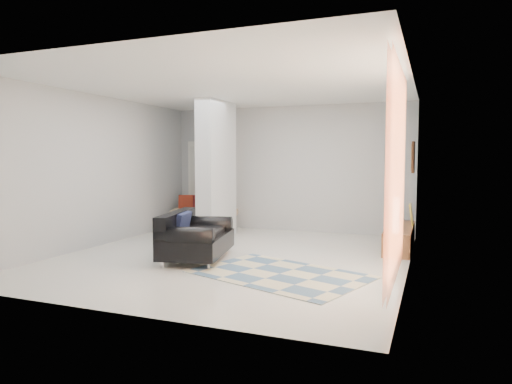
% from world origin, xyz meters
% --- Properties ---
extents(floor, '(6.00, 6.00, 0.00)m').
position_xyz_m(floor, '(0.00, 0.00, 0.00)').
color(floor, silver).
rests_on(floor, ground).
extents(ceiling, '(6.00, 6.00, 0.00)m').
position_xyz_m(ceiling, '(0.00, 0.00, 2.80)').
color(ceiling, white).
rests_on(ceiling, wall_back).
extents(wall_back, '(6.00, 0.00, 6.00)m').
position_xyz_m(wall_back, '(0.00, 3.00, 1.40)').
color(wall_back, '#B5B7B9').
rests_on(wall_back, ground).
extents(wall_front, '(6.00, 0.00, 6.00)m').
position_xyz_m(wall_front, '(0.00, -3.00, 1.40)').
color(wall_front, '#B5B7B9').
rests_on(wall_front, ground).
extents(wall_left, '(0.00, 6.00, 6.00)m').
position_xyz_m(wall_left, '(-2.75, 0.00, 1.40)').
color(wall_left, '#B5B7B9').
rests_on(wall_left, ground).
extents(wall_right, '(0.00, 6.00, 6.00)m').
position_xyz_m(wall_right, '(2.75, 0.00, 1.40)').
color(wall_right, '#B5B7B9').
rests_on(wall_right, ground).
extents(partition_column, '(0.35, 1.20, 2.80)m').
position_xyz_m(partition_column, '(-1.10, 1.60, 1.40)').
color(partition_column, silver).
rests_on(partition_column, floor).
extents(hallway_door, '(0.85, 0.06, 2.04)m').
position_xyz_m(hallway_door, '(-2.10, 2.96, 1.02)').
color(hallway_door, white).
rests_on(hallway_door, floor).
extents(curtain, '(0.00, 2.55, 2.55)m').
position_xyz_m(curtain, '(2.67, -1.15, 1.45)').
color(curtain, '#FF7843').
rests_on(curtain, wall_right).
extents(wall_art, '(0.04, 0.45, 0.55)m').
position_xyz_m(wall_art, '(2.72, 1.70, 1.65)').
color(wall_art, '#381D0F').
rests_on(wall_art, wall_right).
extents(media_console, '(0.45, 1.88, 0.80)m').
position_xyz_m(media_console, '(2.52, 1.70, 0.20)').
color(media_console, brown).
rests_on(media_console, floor).
extents(loveseat, '(1.20, 1.69, 0.76)m').
position_xyz_m(loveseat, '(-0.54, -0.40, 0.36)').
color(loveseat, silver).
rests_on(loveseat, floor).
extents(daybed, '(1.65, 1.06, 0.77)m').
position_xyz_m(daybed, '(-1.94, 2.62, 0.43)').
color(daybed, black).
rests_on(daybed, floor).
extents(area_rug, '(2.73, 2.25, 0.01)m').
position_xyz_m(area_rug, '(1.08, -0.85, 0.01)').
color(area_rug, beige).
rests_on(area_rug, floor).
extents(cylinder_lamp, '(0.11, 0.11, 0.59)m').
position_xyz_m(cylinder_lamp, '(2.50, 1.00, 0.69)').
color(cylinder_lamp, white).
rests_on(cylinder_lamp, media_console).
extents(bronze_figurine, '(0.15, 0.15, 0.27)m').
position_xyz_m(bronze_figurine, '(2.47, 2.32, 0.53)').
color(bronze_figurine, '#2F1F15').
rests_on(bronze_figurine, media_console).
extents(vase, '(0.20, 0.20, 0.20)m').
position_xyz_m(vase, '(2.47, 1.36, 0.50)').
color(vase, white).
rests_on(vase, media_console).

